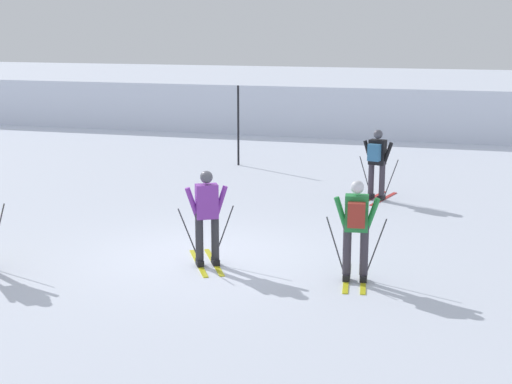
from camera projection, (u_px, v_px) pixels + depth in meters
name	position (u px, v px, depth m)	size (l,w,h in m)	color
ground_plane	(202.00, 258.00, 14.07)	(120.00, 120.00, 0.00)	silver
far_snow_ridge	(358.00, 104.00, 31.48)	(80.00, 7.21, 1.87)	silver
skier_purple	(207.00, 215.00, 13.44)	(1.10, 1.58, 1.71)	gold
skier_green	(356.00, 226.00, 12.59)	(1.00, 1.64, 1.71)	gold
skier_black	(377.00, 161.00, 18.44)	(0.98, 1.64, 1.71)	red
trail_marker_pole	(238.00, 126.00, 22.92)	(0.06, 0.06, 2.38)	black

